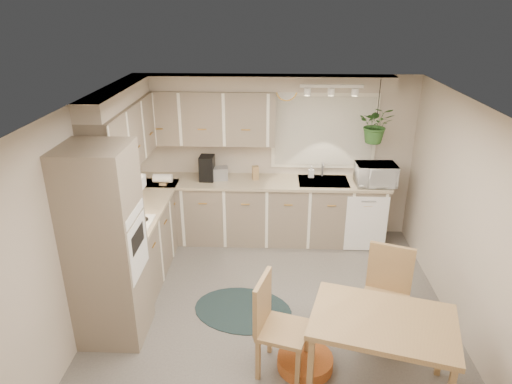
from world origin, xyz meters
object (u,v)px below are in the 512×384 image
(microwave, at_px, (376,172))
(pet_bed, at_px, (305,362))
(chair_left, at_px, (284,328))
(braided_rug, at_px, (243,310))
(chair_back, at_px, (385,300))
(dining_table, at_px, (379,355))

(microwave, bearing_deg, pet_bed, -115.78)
(chair_left, bearing_deg, braided_rug, -137.17)
(chair_left, bearing_deg, chair_back, 129.87)
(chair_back, bearing_deg, pet_bed, 47.16)
(dining_table, height_order, chair_back, chair_back)
(chair_back, xyz_separation_m, pet_bed, (-0.81, -0.41, -0.45))
(dining_table, height_order, pet_bed, dining_table)
(chair_back, height_order, braided_rug, chair_back)
(braided_rug, bearing_deg, microwave, 43.37)
(chair_back, distance_m, microwave, 2.21)
(chair_back, bearing_deg, microwave, -77.05)
(dining_table, xyz_separation_m, chair_left, (-0.85, 0.20, 0.11))
(dining_table, relative_size, microwave, 2.24)
(dining_table, distance_m, braided_rug, 1.75)
(pet_bed, bearing_deg, dining_table, -20.18)
(dining_table, bearing_deg, pet_bed, 159.82)
(dining_table, xyz_separation_m, braided_rug, (-1.30, 1.10, -0.38))
(pet_bed, bearing_deg, chair_back, 26.91)
(chair_back, height_order, pet_bed, chair_back)
(braided_rug, height_order, pet_bed, pet_bed)
(chair_back, xyz_separation_m, microwave, (0.27, 2.10, 0.61))
(braided_rug, height_order, microwave, microwave)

